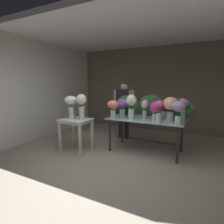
% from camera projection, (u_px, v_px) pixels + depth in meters
% --- Properties ---
extents(ground_plane, '(8.22, 8.22, 0.00)m').
position_uv_depth(ground_plane, '(131.00, 144.00, 4.87)').
color(ground_plane, '#9E9384').
extents(wall_back, '(5.36, 0.12, 2.83)m').
position_uv_depth(wall_back, '(151.00, 89.00, 6.29)').
color(wall_back, '#706656').
rests_on(wall_back, ground).
extents(wall_left, '(0.12, 3.86, 2.83)m').
position_uv_depth(wall_left, '(54.00, 90.00, 5.85)').
color(wall_left, silver).
rests_on(wall_left, ground).
extents(ceiling_slab, '(5.48, 3.86, 0.12)m').
position_uv_depth(ceiling_slab, '(133.00, 30.00, 4.41)').
color(ceiling_slab, silver).
rests_on(ceiling_slab, wall_back).
extents(display_table_glass, '(1.74, 0.93, 0.81)m').
position_uv_depth(display_table_glass, '(146.00, 124.00, 4.25)').
color(display_table_glass, silver).
rests_on(display_table_glass, ground).
extents(side_table_white, '(0.67, 0.58, 0.78)m').
position_uv_depth(side_table_white, '(76.00, 124.00, 4.33)').
color(side_table_white, silver).
rests_on(side_table_white, ground).
extents(florist, '(0.64, 0.24, 1.62)m').
position_uv_depth(florist, '(124.00, 105.00, 5.22)').
color(florist, '#232328').
rests_on(florist, ground).
extents(foliage_backdrop, '(1.96, 0.29, 0.54)m').
position_uv_depth(foliage_backdrop, '(151.00, 106.00, 4.48)').
color(foliage_backdrop, '#2D6028').
rests_on(foliage_backdrop, display_table_glass).
extents(vase_fuchsia_hydrangea, '(0.17, 0.16, 0.47)m').
position_uv_depth(vase_fuchsia_hydrangea, '(159.00, 110.00, 3.70)').
color(vase_fuchsia_hydrangea, silver).
rests_on(vase_fuchsia_hydrangea, display_table_glass).
extents(vase_violet_snapdragons, '(0.29, 0.29, 0.43)m').
position_uv_depth(vase_violet_snapdragons, '(122.00, 105.00, 4.50)').
color(vase_violet_snapdragons, silver).
rests_on(vase_violet_snapdragons, display_table_glass).
extents(vase_ivory_tulips, '(0.25, 0.22, 0.57)m').
position_uv_depth(vase_ivory_tulips, '(131.00, 104.00, 4.10)').
color(vase_ivory_tulips, silver).
rests_on(vase_ivory_tulips, display_table_glass).
extents(vase_coral_peonies, '(0.28, 0.26, 0.43)m').
position_uv_depth(vase_coral_peonies, '(113.00, 107.00, 4.18)').
color(vase_coral_peonies, silver).
rests_on(vase_coral_peonies, display_table_glass).
extents(vase_blush_dahlias, '(0.17, 0.16, 0.43)m').
position_uv_depth(vase_blush_dahlias, '(145.00, 107.00, 4.22)').
color(vase_blush_dahlias, silver).
rests_on(vase_blush_dahlias, display_table_glass).
extents(vase_peach_carnations, '(0.31, 0.31, 0.53)m').
position_uv_depth(vase_peach_carnations, '(171.00, 106.00, 3.88)').
color(vase_peach_carnations, silver).
rests_on(vase_peach_carnations, display_table_glass).
extents(vase_crimson_lilies, '(0.28, 0.25, 0.43)m').
position_uv_depth(vase_crimson_lilies, '(165.00, 108.00, 4.15)').
color(vase_crimson_lilies, silver).
rests_on(vase_crimson_lilies, display_table_glass).
extents(vase_lilac_stock, '(0.28, 0.26, 0.47)m').
position_uv_depth(vase_lilac_stock, '(179.00, 110.00, 3.58)').
color(vase_lilac_stock, silver).
rests_on(vase_lilac_stock, display_table_glass).
extents(vase_rosy_freesia, '(0.20, 0.20, 0.49)m').
position_uv_depth(vase_rosy_freesia, '(183.00, 107.00, 3.97)').
color(vase_rosy_freesia, silver).
rests_on(vase_rosy_freesia, display_table_glass).
extents(vase_magenta_ranunculus, '(0.22, 0.22, 0.42)m').
position_uv_depth(vase_magenta_ranunculus, '(155.00, 109.00, 4.00)').
color(vase_magenta_ranunculus, silver).
rests_on(vase_magenta_ranunculus, display_table_glass).
extents(vase_white_roses_tall, '(0.32, 0.30, 0.54)m').
position_uv_depth(vase_white_roses_tall, '(71.00, 104.00, 4.31)').
color(vase_white_roses_tall, silver).
rests_on(vase_white_roses_tall, side_table_white).
extents(vase_cream_lisianthus_tall, '(0.27, 0.24, 0.59)m').
position_uv_depth(vase_cream_lisianthus_tall, '(81.00, 104.00, 4.25)').
color(vase_cream_lisianthus_tall, silver).
rests_on(vase_cream_lisianthus_tall, side_table_white).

